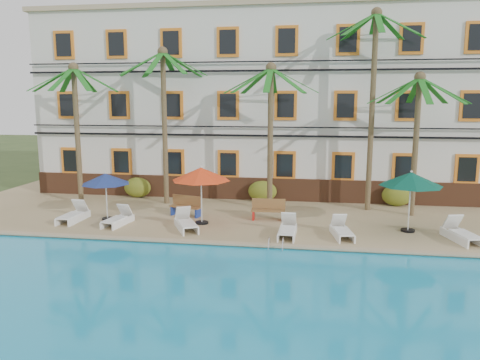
% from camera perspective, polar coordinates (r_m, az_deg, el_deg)
% --- Properties ---
extents(ground, '(100.00, 100.00, 0.00)m').
position_cam_1_polar(ground, '(18.48, -0.66, -7.73)').
color(ground, '#384C23').
rests_on(ground, ground).
extents(pool_deck, '(30.00, 12.00, 0.25)m').
position_cam_1_polar(pool_deck, '(23.21, 1.39, -3.74)').
color(pool_deck, tan).
rests_on(pool_deck, ground).
extents(swimming_pool, '(26.00, 12.00, 0.20)m').
position_cam_1_polar(swimming_pool, '(12.09, -6.41, -17.18)').
color(swimming_pool, '#1A9AC9').
rests_on(swimming_pool, ground).
extents(pool_coping, '(30.00, 0.35, 0.06)m').
position_cam_1_polar(pool_coping, '(17.55, -1.15, -7.73)').
color(pool_coping, tan).
rests_on(pool_coping, pool_deck).
extents(hotel_building, '(25.40, 6.44, 10.22)m').
position_cam_1_polar(hotel_building, '(27.51, 2.81, 9.41)').
color(hotel_building, silver).
rests_on(hotel_building, pool_deck).
extents(palm_a, '(4.44, 4.44, 7.11)m').
position_cam_1_polar(palm_a, '(24.97, -19.35, 7.69)').
color(palm_a, brown).
rests_on(palm_a, pool_deck).
extents(palm_b, '(4.44, 4.44, 7.87)m').
position_cam_1_polar(palm_b, '(23.99, -9.25, 9.11)').
color(palm_b, brown).
rests_on(palm_b, pool_deck).
extents(palm_c, '(4.44, 4.44, 7.01)m').
position_cam_1_polar(palm_c, '(22.25, 3.74, 7.88)').
color(palm_c, brown).
rests_on(palm_c, pool_deck).
extents(palm_d, '(4.44, 4.44, 9.45)m').
position_cam_1_polar(palm_d, '(23.10, 15.93, 11.06)').
color(palm_d, brown).
rests_on(palm_d, pool_deck).
extents(palm_e, '(4.44, 4.44, 6.53)m').
position_cam_1_polar(palm_e, '(22.60, 20.77, 6.58)').
color(palm_e, brown).
rests_on(palm_e, pool_deck).
extents(shrub_left, '(1.50, 0.90, 1.10)m').
position_cam_1_polar(shrub_left, '(26.20, -12.39, -0.89)').
color(shrub_left, '#195117').
rests_on(shrub_left, pool_deck).
extents(shrub_mid, '(1.50, 0.90, 1.10)m').
position_cam_1_polar(shrub_mid, '(24.58, 2.75, -1.37)').
color(shrub_mid, '#195117').
rests_on(shrub_mid, pool_deck).
extents(shrub_right, '(1.50, 0.90, 1.10)m').
position_cam_1_polar(shrub_right, '(24.81, 18.60, -1.78)').
color(shrub_right, '#195117').
rests_on(shrub_right, pool_deck).
extents(umbrella_blue, '(2.15, 2.15, 2.15)m').
position_cam_1_polar(umbrella_blue, '(21.54, -16.07, 0.11)').
color(umbrella_blue, black).
rests_on(umbrella_blue, pool_deck).
extents(umbrella_red, '(2.54, 2.54, 2.53)m').
position_cam_1_polar(umbrella_red, '(19.98, -4.76, 0.69)').
color(umbrella_red, black).
rests_on(umbrella_red, pool_deck).
extents(umbrella_green, '(2.52, 2.52, 2.52)m').
position_cam_1_polar(umbrella_green, '(19.94, 20.12, 0.06)').
color(umbrella_green, black).
rests_on(umbrella_green, pool_deck).
extents(lounger_a, '(0.72, 1.90, 0.89)m').
position_cam_1_polar(lounger_a, '(21.97, -19.63, -4.00)').
color(lounger_a, white).
rests_on(lounger_a, pool_deck).
extents(lounger_b, '(0.87, 1.82, 0.83)m').
position_cam_1_polar(lounger_b, '(20.78, -14.64, -4.58)').
color(lounger_b, white).
rests_on(lounger_b, pool_deck).
extents(lounger_c, '(1.45, 1.97, 0.88)m').
position_cam_1_polar(lounger_c, '(19.53, -6.61, -5.18)').
color(lounger_c, white).
rests_on(lounger_c, pool_deck).
extents(lounger_d, '(0.70, 1.84, 0.86)m').
position_cam_1_polar(lounger_d, '(18.57, 5.81, -5.99)').
color(lounger_d, white).
rests_on(lounger_d, pool_deck).
extents(lounger_e, '(0.92, 1.83, 0.83)m').
position_cam_1_polar(lounger_e, '(18.80, 12.30, -6.00)').
color(lounger_e, white).
rests_on(lounger_e, pool_deck).
extents(lounger_f, '(1.16, 2.05, 0.91)m').
position_cam_1_polar(lounger_f, '(19.77, 25.35, -5.87)').
color(lounger_f, white).
rests_on(lounger_f, pool_deck).
extents(bench_left, '(1.57, 0.86, 0.93)m').
position_cam_1_polar(bench_left, '(21.77, -6.53, -3.12)').
color(bench_left, olive).
rests_on(bench_left, pool_deck).
extents(bench_right, '(1.52, 0.54, 0.93)m').
position_cam_1_polar(bench_right, '(20.95, 3.46, -3.58)').
color(bench_right, olive).
rests_on(bench_right, pool_deck).
extents(pool_ladder, '(0.54, 0.74, 0.74)m').
position_cam_1_polar(pool_ladder, '(17.26, 4.42, -8.17)').
color(pool_ladder, silver).
rests_on(pool_ladder, ground).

